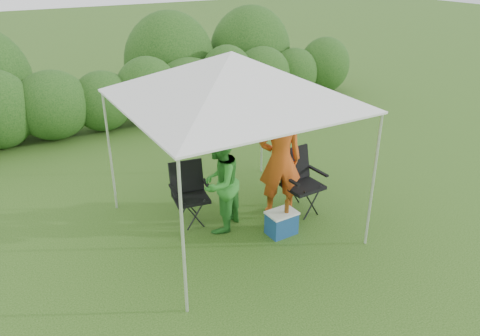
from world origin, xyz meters
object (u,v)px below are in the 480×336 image
canopy (232,77)px  woman (220,183)px  chair_right (299,177)px  cooler (281,223)px  chair_left (189,189)px  man (280,160)px

canopy → woman: (-0.23, 0.01, -1.64)m
chair_right → cooler: (-0.71, -0.52, -0.42)m
canopy → chair_right: size_ratio=2.85×
chair_left → man: (1.41, -0.55, 0.41)m
canopy → chair_left: 2.04m
chair_right → man: bearing=165.8°
canopy → chair_left: bearing=135.5°
woman → cooler: 1.17m
woman → chair_right: bearing=139.4°
canopy → cooler: bearing=-49.2°
man → cooler: 1.04m
canopy → man: size_ratio=1.59×
woman → man: bearing=141.8°
canopy → woman: bearing=177.1°
canopy → chair_left: (-0.53, 0.52, -1.90)m
cooler → woman: bearing=138.2°
woman → cooler: bearing=104.2°
chair_right → woman: (-1.47, 0.11, 0.21)m
canopy → chair_left: size_ratio=3.11×
chair_right → woman: size_ratio=0.66×
chair_right → cooler: chair_right is taller
man → woman: man is taller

